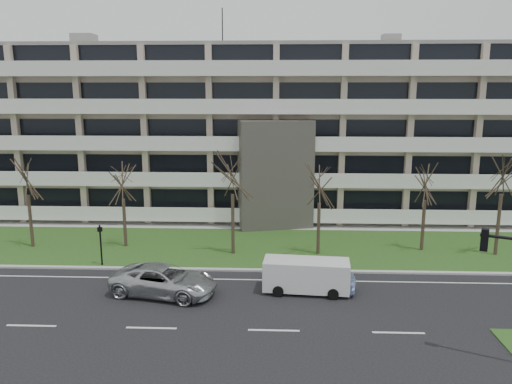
{
  "coord_description": "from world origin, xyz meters",
  "views": [
    {
      "loc": [
        0.05,
        -22.33,
        11.5
      ],
      "look_at": [
        -1.27,
        10.0,
        4.78
      ],
      "focal_mm": 35.0,
      "sensor_mm": 36.0,
      "label": 1
    }
  ],
  "objects_px": {
    "pedestrian_signal": "(101,240)",
    "blue_sedan": "(313,276)",
    "silver_pickup": "(164,280)",
    "white_van": "(307,273)"
  },
  "relations": [
    {
      "from": "silver_pickup",
      "to": "pedestrian_signal",
      "type": "bearing_deg",
      "value": 61.3
    },
    {
      "from": "silver_pickup",
      "to": "blue_sedan",
      "type": "bearing_deg",
      "value": -70.83
    },
    {
      "from": "silver_pickup",
      "to": "blue_sedan",
      "type": "height_order",
      "value": "silver_pickup"
    },
    {
      "from": "pedestrian_signal",
      "to": "blue_sedan",
      "type": "bearing_deg",
      "value": 0.15
    },
    {
      "from": "blue_sedan",
      "to": "pedestrian_signal",
      "type": "bearing_deg",
      "value": 87.03
    },
    {
      "from": "silver_pickup",
      "to": "white_van",
      "type": "distance_m",
      "value": 8.18
    },
    {
      "from": "silver_pickup",
      "to": "white_van",
      "type": "xyz_separation_m",
      "value": [
        8.15,
        0.68,
        0.3
      ]
    },
    {
      "from": "white_van",
      "to": "pedestrian_signal",
      "type": "height_order",
      "value": "pedestrian_signal"
    },
    {
      "from": "blue_sedan",
      "to": "pedestrian_signal",
      "type": "distance_m",
      "value": 14.14
    },
    {
      "from": "blue_sedan",
      "to": "pedestrian_signal",
      "type": "relative_size",
      "value": 1.76
    }
  ]
}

